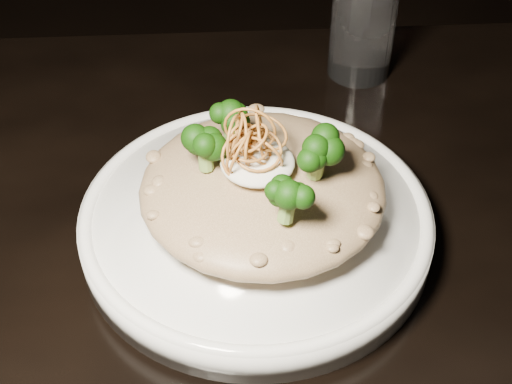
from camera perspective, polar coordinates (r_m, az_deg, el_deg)
table at (r=0.71m, az=3.10°, el=-9.39°), size 1.10×0.80×0.75m
plate at (r=0.65m, az=0.00°, el=-2.50°), size 0.32×0.32×0.03m
risotto at (r=0.63m, az=0.52°, el=0.36°), size 0.22×0.22×0.05m
broccoli at (r=0.59m, az=0.38°, el=3.28°), size 0.13×0.13×0.05m
cheese at (r=0.60m, az=0.13°, el=2.38°), size 0.06×0.06×0.02m
shallots at (r=0.59m, az=-0.58°, el=4.73°), size 0.06×0.06×0.04m
drinking_glass at (r=0.86m, az=8.57°, el=13.21°), size 0.09×0.09×0.13m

